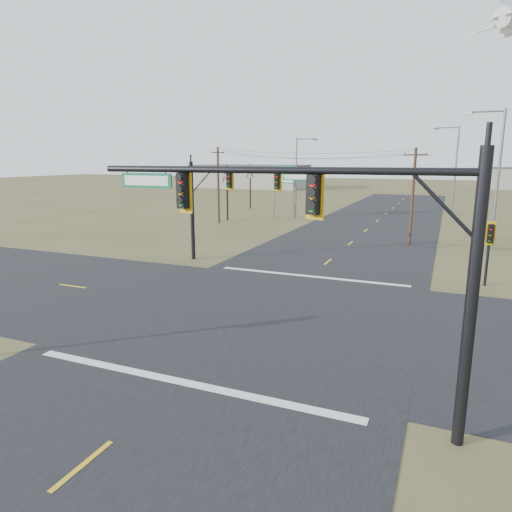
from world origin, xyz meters
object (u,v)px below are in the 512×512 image
at_px(mast_arm_near, 327,227).
at_px(bare_tree_a, 227,173).
at_px(bare_tree_b, 250,171).
at_px(streetlight_b, 454,166).
at_px(streetlight_a, 496,170).
at_px(pedestal_signal_ne, 490,238).
at_px(mast_arm_far, 229,191).
at_px(streetlight_c, 298,173).
at_px(utility_pole_near, 413,195).
at_px(utility_pole_far, 218,184).
at_px(highway_sign, 284,181).

relative_size(mast_arm_near, bare_tree_a, 1.53).
bearing_deg(bare_tree_b, streetlight_b, 6.02).
relative_size(streetlight_a, bare_tree_a, 1.57).
distance_m(pedestal_signal_ne, streetlight_b, 36.93).
height_order(mast_arm_far, streetlight_b, streetlight_b).
relative_size(mast_arm_near, streetlight_c, 1.11).
bearing_deg(utility_pole_near, utility_pole_far, 164.54).
xyz_separation_m(mast_arm_near, streetlight_b, (3.21, 53.53, 0.93)).
bearing_deg(streetlight_a, streetlight_c, 168.22).
height_order(pedestal_signal_ne, utility_pole_far, utility_pole_far).
bearing_deg(bare_tree_b, highway_sign, -46.03).
distance_m(mast_arm_near, bare_tree_a, 43.07).
distance_m(streetlight_c, bare_tree_a, 9.10).
distance_m(utility_pole_far, streetlight_b, 30.98).
distance_m(highway_sign, streetlight_c, 2.11).
bearing_deg(streetlight_c, bare_tree_b, 130.62).
relative_size(highway_sign, streetlight_a, 0.57).
bearing_deg(mast_arm_near, streetlight_c, 126.01).
height_order(utility_pole_near, bare_tree_b, utility_pole_near).
distance_m(streetlight_c, bare_tree_b, 12.10).
xyz_separation_m(mast_arm_near, utility_pole_near, (0.13, 28.65, -1.17)).
distance_m(utility_pole_near, bare_tree_b, 32.86).
xyz_separation_m(streetlight_b, bare_tree_a, (-24.68, -16.20, -0.75)).
relative_size(utility_pole_near, highway_sign, 1.27).
height_order(pedestal_signal_ne, bare_tree_b, bare_tree_b).
bearing_deg(utility_pole_near, pedestal_signal_ne, -66.62).
xyz_separation_m(highway_sign, bare_tree_a, (-5.45, -4.75, 1.11)).
bearing_deg(utility_pole_near, bare_tree_a, 158.09).
relative_size(mast_arm_near, streetlight_b, 0.96).
bearing_deg(streetlight_c, mast_arm_far, -94.64).
height_order(streetlight_c, bare_tree_b, streetlight_c).
height_order(highway_sign, bare_tree_b, bare_tree_b).
bearing_deg(streetlight_c, pedestal_signal_ne, -65.34).
bearing_deg(bare_tree_a, streetlight_b, 33.27).
distance_m(pedestal_signal_ne, bare_tree_b, 44.95).
relative_size(utility_pole_far, streetlight_b, 0.75).
relative_size(pedestal_signal_ne, utility_pole_near, 0.47).
bearing_deg(bare_tree_a, streetlight_a, -12.49).
xyz_separation_m(utility_pole_far, streetlight_a, (27.50, -3.36, 1.82)).
xyz_separation_m(mast_arm_near, highway_sign, (-16.02, 42.09, -0.93)).
bearing_deg(bare_tree_b, mast_arm_near, -64.39).
xyz_separation_m(streetlight_a, streetlight_c, (-20.93, 12.14, -0.77)).
relative_size(pedestal_signal_ne, streetlight_b, 0.33).
bearing_deg(streetlight_a, utility_pole_far, -168.65).
distance_m(utility_pole_far, bare_tree_b, 16.41).
xyz_separation_m(pedestal_signal_ne, streetlight_c, (-19.86, 26.49, 2.70)).
bearing_deg(bare_tree_a, highway_sign, 41.06).
relative_size(streetlight_c, bare_tree_b, 1.41).
height_order(mast_arm_near, utility_pole_near, utility_pole_near).
bearing_deg(mast_arm_near, bare_tree_b, 132.96).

